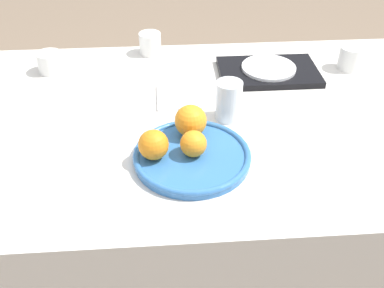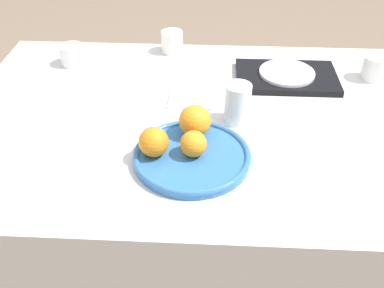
# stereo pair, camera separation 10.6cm
# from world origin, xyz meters

# --- Properties ---
(ground_plane) EXTENTS (12.00, 12.00, 0.00)m
(ground_plane) POSITION_xyz_m (0.00, 0.00, 0.00)
(ground_plane) COLOR #7A6651
(table) EXTENTS (1.54, 0.92, 0.76)m
(table) POSITION_xyz_m (0.00, 0.00, 0.38)
(table) COLOR silver
(table) RESTS_ON ground_plane
(fruit_platter) EXTENTS (0.29, 0.29, 0.03)m
(fruit_platter) POSITION_xyz_m (-0.10, -0.20, 0.78)
(fruit_platter) COLOR #336BAD
(fruit_platter) RESTS_ON table
(orange_0) EXTENTS (0.06, 0.06, 0.06)m
(orange_0) POSITION_xyz_m (-0.10, -0.20, 0.81)
(orange_0) COLOR orange
(orange_0) RESTS_ON fruit_platter
(orange_1) EXTENTS (0.08, 0.08, 0.08)m
(orange_1) POSITION_xyz_m (-0.10, -0.11, 0.82)
(orange_1) COLOR orange
(orange_1) RESTS_ON fruit_platter
(orange_2) EXTENTS (0.07, 0.07, 0.07)m
(orange_2) POSITION_xyz_m (-0.19, -0.20, 0.82)
(orange_2) COLOR orange
(orange_2) RESTS_ON fruit_platter
(water_glass) EXTENTS (0.07, 0.07, 0.11)m
(water_glass) POSITION_xyz_m (0.01, -0.02, 0.82)
(water_glass) COLOR silver
(water_glass) RESTS_ON table
(serving_tray) EXTENTS (0.31, 0.20, 0.02)m
(serving_tray) POSITION_xyz_m (0.17, 0.22, 0.77)
(serving_tray) COLOR black
(serving_tray) RESTS_ON table
(side_plate) EXTENTS (0.17, 0.17, 0.01)m
(side_plate) POSITION_xyz_m (0.17, 0.22, 0.79)
(side_plate) COLOR white
(side_plate) RESTS_ON serving_tray
(cup_0) EXTENTS (0.07, 0.07, 0.07)m
(cup_0) POSITION_xyz_m (-0.20, 0.40, 0.80)
(cup_0) COLOR white
(cup_0) RESTS_ON table
(cup_2) EXTENTS (0.07, 0.07, 0.08)m
(cup_2) POSITION_xyz_m (0.44, 0.24, 0.80)
(cup_2) COLOR white
(cup_2) RESTS_ON table
(cup_3) EXTENTS (0.08, 0.08, 0.07)m
(cup_3) POSITION_xyz_m (-0.53, 0.29, 0.79)
(cup_3) COLOR white
(cup_3) RESTS_ON table
(napkin) EXTENTS (0.13, 0.14, 0.01)m
(napkin) POSITION_xyz_m (-0.12, 0.10, 0.77)
(napkin) COLOR white
(napkin) RESTS_ON table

